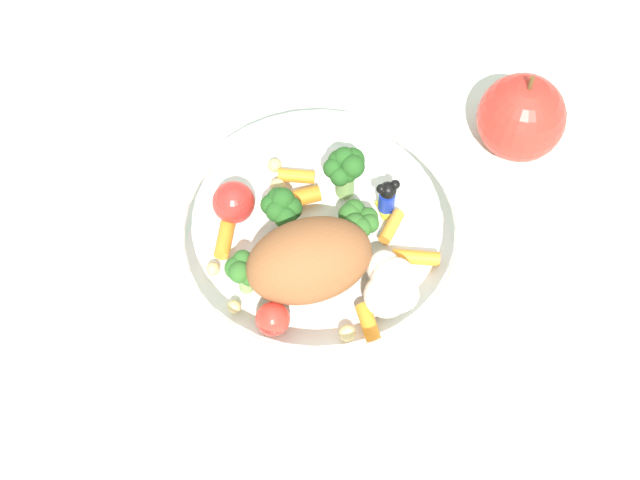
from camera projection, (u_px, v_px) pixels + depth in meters
ground_plane at (333, 257)px, 0.71m from camera, size 2.40×2.40×0.00m
food_container at (323, 246)px, 0.69m from camera, size 0.21×0.21×0.07m
loose_apple at (521, 118)px, 0.74m from camera, size 0.07×0.07×0.08m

